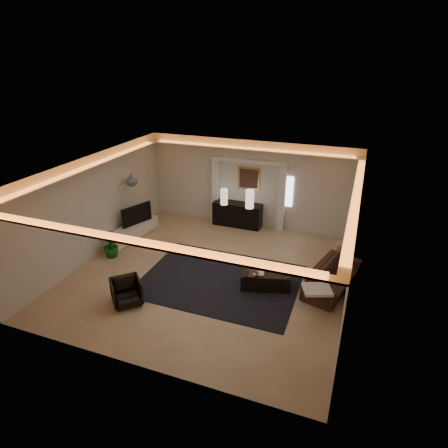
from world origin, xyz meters
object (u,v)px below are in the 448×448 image
(console, at_px, (237,214))
(coffee_table, at_px, (265,279))
(sofa, at_px, (333,276))
(armchair, at_px, (127,292))

(console, xyz_separation_m, coffee_table, (1.85, -3.29, -0.20))
(sofa, height_order, armchair, armchair)
(console, relative_size, coffee_table, 1.37)
(console, height_order, coffee_table, console)
(console, height_order, armchair, console)
(console, xyz_separation_m, sofa, (3.46, -2.72, -0.09))
(console, bearing_deg, coffee_table, -60.39)
(sofa, distance_m, armchair, 5.07)
(sofa, xyz_separation_m, coffee_table, (-1.60, -0.57, -0.10))
(console, relative_size, armchair, 2.40)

